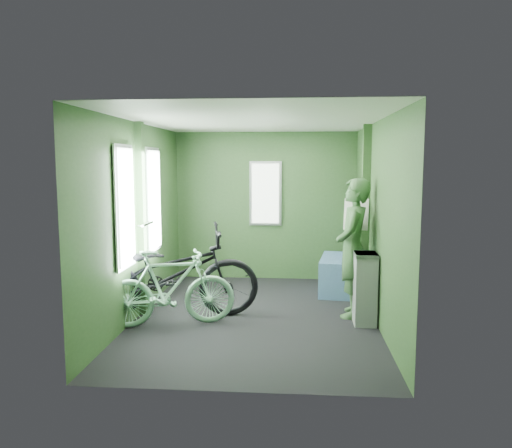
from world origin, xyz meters
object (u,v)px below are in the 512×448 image
(bicycle_mint, at_px, (170,326))
(passenger, at_px, (353,248))
(bicycle_black, at_px, (171,319))
(bench_seat, at_px, (343,270))
(waste_box, at_px, (365,288))

(bicycle_mint, xyz_separation_m, passenger, (2.07, 0.57, 0.82))
(bicycle_black, xyz_separation_m, bicycle_mint, (0.06, -0.27, 0.00))
(bicycle_mint, bearing_deg, bicycle_black, -3.99)
(bench_seat, bearing_deg, bicycle_black, -138.32)
(bicycle_mint, relative_size, passenger, 0.89)
(bicycle_mint, relative_size, waste_box, 1.79)
(bicycle_mint, height_order, passenger, passenger)
(waste_box, bearing_deg, bicycle_mint, -172.82)
(passenger, distance_m, bench_seat, 1.23)
(passenger, relative_size, waste_box, 2.01)
(bicycle_mint, height_order, waste_box, waste_box)
(bicycle_black, bearing_deg, passenger, -95.47)
(passenger, distance_m, waste_box, 0.52)
(bicycle_black, height_order, passenger, passenger)
(passenger, height_order, bench_seat, passenger)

